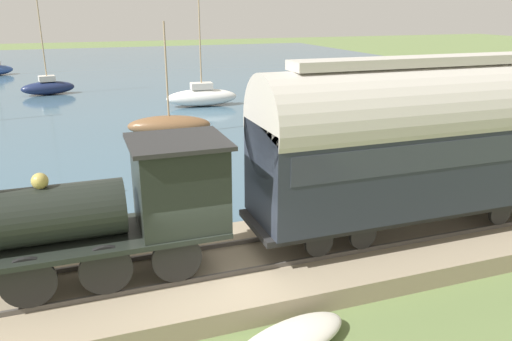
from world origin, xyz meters
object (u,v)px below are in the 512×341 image
object	(u,v)px
steam_locomotive	(119,203)
passenger_coach	(426,137)
beached_dinghy	(290,340)
sailboat_brown	(169,125)
sailboat_navy	(48,87)
sailboat_white	(202,96)
rowboat_mid_harbor	(52,217)

from	to	relation	value
steam_locomotive	passenger_coach	bearing A→B (deg)	-90.00
passenger_coach	beached_dinghy	distance (m)	6.95
steam_locomotive	beached_dinghy	distance (m)	4.86
sailboat_brown	sailboat_navy	distance (m)	18.06
steam_locomotive	sailboat_white	xyz separation A→B (m)	(23.56, -7.64, -1.76)
sailboat_brown	sailboat_navy	world-z (taller)	sailboat_navy
sailboat_brown	beached_dinghy	xyz separation A→B (m)	(-18.92, 0.94, -0.35)
sailboat_brown	sailboat_white	bearing A→B (deg)	-14.07
sailboat_white	sailboat_navy	world-z (taller)	sailboat_white
sailboat_navy	beached_dinghy	size ratio (longest dim) A/B	2.71
steam_locomotive	rowboat_mid_harbor	xyz separation A→B (m)	(5.34, 1.84, -2.27)
passenger_coach	rowboat_mid_harbor	xyz separation A→B (m)	(5.34, 10.18, -3.11)
sailboat_white	beached_dinghy	size ratio (longest dim) A/B	3.07
sailboat_white	beached_dinghy	distance (m)	27.10
steam_locomotive	sailboat_brown	world-z (taller)	sailboat_brown
sailboat_brown	beached_dinghy	bearing A→B (deg)	-171.27
rowboat_mid_harbor	beached_dinghy	distance (m)	9.74
sailboat_navy	beached_dinghy	world-z (taller)	sailboat_navy
sailboat_brown	passenger_coach	bearing A→B (deg)	-152.74
sailboat_brown	sailboat_navy	size ratio (longest dim) A/B	0.75
steam_locomotive	sailboat_navy	world-z (taller)	sailboat_navy
beached_dinghy	passenger_coach	bearing A→B (deg)	-59.76
sailboat_white	rowboat_mid_harbor	size ratio (longest dim) A/B	4.42
sailboat_brown	sailboat_navy	xyz separation A→B (m)	(16.73, 6.80, 0.06)
steam_locomotive	sailboat_brown	size ratio (longest dim) A/B	1.04
rowboat_mid_harbor	sailboat_navy	bearing A→B (deg)	-11.82
sailboat_brown	beached_dinghy	distance (m)	18.95
passenger_coach	rowboat_mid_harbor	bearing A→B (deg)	62.33
steam_locomotive	sailboat_white	world-z (taller)	sailboat_white
passenger_coach	sailboat_navy	world-z (taller)	sailboat_navy
steam_locomotive	passenger_coach	size ratio (longest dim) A/B	0.62
sailboat_white	sailboat_brown	distance (m)	8.62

